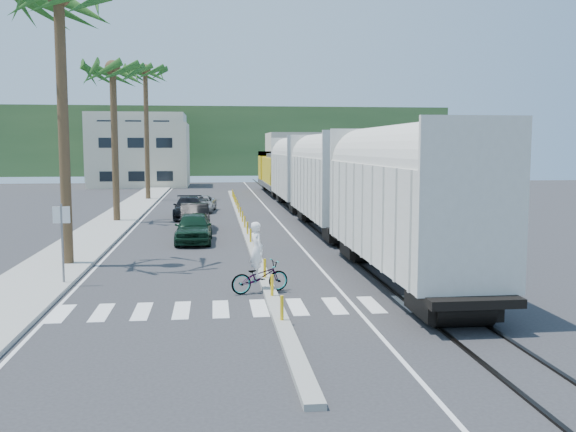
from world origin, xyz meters
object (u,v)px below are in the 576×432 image
(car_lead, at_px, (194,228))
(car_second, at_px, (195,217))
(cyclist, at_px, (259,270))
(street_sign, at_px, (62,232))

(car_lead, bearing_deg, car_second, 91.88)
(car_second, xyz_separation_m, cyclist, (2.67, -17.22, -0.02))
(street_sign, bearing_deg, car_second, 74.42)
(cyclist, bearing_deg, car_second, -10.15)
(car_lead, bearing_deg, street_sign, -112.38)
(car_second, relative_size, cyclist, 1.92)
(car_second, bearing_deg, car_lead, -91.77)
(car_lead, distance_m, cyclist, 12.29)
(street_sign, xyz_separation_m, car_lead, (4.38, 10.18, -1.18))
(cyclist, bearing_deg, car_lead, -6.84)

